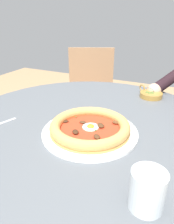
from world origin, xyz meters
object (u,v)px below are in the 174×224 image
(dining_table, at_px, (88,150))
(pizza_on_plate, at_px, (90,128))
(water_glass, at_px, (147,192))
(olive_pan, at_px, (151,95))
(cafe_chair_spare_near, at_px, (91,90))

(dining_table, xyz_separation_m, pizza_on_plate, (-0.07, -0.04, 0.14))
(water_glass, relative_size, olive_pan, 0.74)
(dining_table, height_order, cafe_chair_spare_near, cafe_chair_spare_near)
(dining_table, bearing_deg, olive_pan, -23.29)
(pizza_on_plate, relative_size, cafe_chair_spare_near, 0.37)
(pizza_on_plate, height_order, olive_pan, olive_pan)
(olive_pan, bearing_deg, pizza_on_plate, 164.48)
(dining_table, distance_m, olive_pan, 0.42)
(water_glass, distance_m, olive_pan, 0.66)
(dining_table, xyz_separation_m, olive_pan, (0.36, -0.16, 0.14))
(pizza_on_plate, relative_size, water_glass, 3.60)
(pizza_on_plate, bearing_deg, dining_table, 29.73)
(water_glass, bearing_deg, cafe_chair_spare_near, 29.47)
(dining_table, xyz_separation_m, water_glass, (-0.28, -0.27, 0.16))
(pizza_on_plate, bearing_deg, cafe_chair_spare_near, 24.60)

